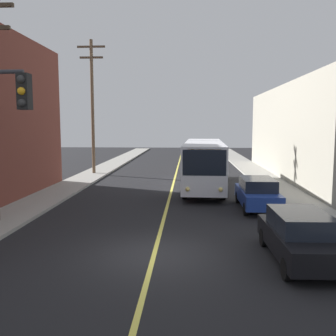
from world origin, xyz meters
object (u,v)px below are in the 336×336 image
(city_bus, at_px, (204,162))
(utility_pole_mid, at_px, (92,101))
(parked_car_black, at_px, (300,236))
(parked_car_blue, at_px, (257,193))

(city_bus, distance_m, utility_pole_mid, 12.28)
(utility_pole_mid, bearing_deg, parked_car_black, -59.71)
(parked_car_blue, height_order, utility_pole_mid, utility_pole_mid)
(utility_pole_mid, bearing_deg, parked_car_blue, -47.19)
(parked_car_blue, xyz_separation_m, utility_pole_mid, (-12.00, 12.96, 5.57))
(parked_car_black, bearing_deg, utility_pole_mid, 120.29)
(city_bus, bearing_deg, parked_car_blue, -68.99)
(parked_car_blue, distance_m, utility_pole_mid, 18.52)
(city_bus, distance_m, parked_car_black, 14.43)
(parked_car_black, relative_size, parked_car_blue, 1.01)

